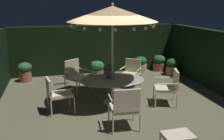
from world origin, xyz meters
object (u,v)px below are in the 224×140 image
object	(u,v)px
patio_chair_north	(75,74)
potted_plant_back_right	(71,70)
potted_plant_right_near	(141,64)
patio_chair_northeast	(56,92)
patio_chair_southeast	(169,85)
centerpiece_planter	(109,70)
patio_chair_east	(125,105)
potted_plant_left_far	(97,68)
patio_chair_south	(131,71)
potted_plant_left_near	(25,71)
patio_umbrella	(112,14)
potted_plant_back_center	(172,67)
potted_plant_front_corner	(159,63)
patio_dining_table	(112,83)
ottoman_footrest	(178,136)

from	to	relation	value
patio_chair_north	potted_plant_back_right	size ratio (longest dim) A/B	1.72
patio_chair_north	potted_plant_right_near	world-z (taller)	patio_chair_north
patio_chair_northeast	patio_chair_southeast	size ratio (longest dim) A/B	0.93
centerpiece_planter	patio_chair_east	xyz separation A→B (m)	(-0.07, -1.77, -0.36)
patio_chair_east	potted_plant_left_far	world-z (taller)	patio_chair_east
patio_chair_south	potted_plant_left_near	xyz separation A→B (m)	(-3.61, 1.51, -0.16)
patio_chair_north	patio_chair_northeast	size ratio (longest dim) A/B	1.08
patio_umbrella	potted_plant_back_center	size ratio (longest dim) A/B	4.20
potted_plant_left_far	centerpiece_planter	bearing A→B (deg)	-93.21
patio_chair_south	patio_umbrella	bearing A→B (deg)	-128.32
potted_plant_left_near	potted_plant_front_corner	size ratio (longest dim) A/B	1.07
potted_plant_right_near	potted_plant_back_center	world-z (taller)	potted_plant_back_center
patio_chair_south	potted_plant_left_near	world-z (taller)	patio_chair_south
patio_dining_table	potted_plant_back_right	size ratio (longest dim) A/B	3.15
centerpiece_planter	patio_chair_east	world-z (taller)	centerpiece_planter
potted_plant_back_center	potted_plant_left_far	size ratio (longest dim) A/B	1.10
centerpiece_planter	ottoman_footrest	distance (m)	2.97
patio_chair_southeast	potted_plant_left_near	world-z (taller)	patio_chair_southeast
patio_umbrella	patio_chair_southeast	bearing A→B (deg)	-18.51
potted_plant_front_corner	potted_plant_left_near	bearing A→B (deg)	-177.76
patio_umbrella	patio_chair_southeast	xyz separation A→B (m)	(1.52, -0.51, -1.95)
potted_plant_left_near	potted_plant_back_center	xyz separation A→B (m)	(5.65, -0.56, -0.04)
potted_plant_left_far	potted_plant_back_right	bearing A→B (deg)	175.29
patio_chair_north	potted_plant_back_right	world-z (taller)	patio_chair_north
potted_plant_right_near	potted_plant_back_center	distance (m)	1.29
patio_chair_south	potted_plant_back_right	xyz separation A→B (m)	(-1.92, 1.62, -0.26)
potted_plant_left_near	potted_plant_back_center	world-z (taller)	potted_plant_left_near
centerpiece_planter	potted_plant_back_right	distance (m)	2.93
potted_plant_back_center	potted_plant_left_far	bearing A→B (deg)	168.70
centerpiece_planter	potted_plant_back_right	bearing A→B (deg)	108.02
patio_chair_southeast	potted_plant_back_center	bearing A→B (deg)	60.91
patio_umbrella	patio_chair_southeast	size ratio (longest dim) A/B	2.79
potted_plant_right_near	patio_chair_north	bearing A→B (deg)	-151.13
patio_dining_table	potted_plant_front_corner	size ratio (longest dim) A/B	2.80
centerpiece_planter	potted_plant_left_near	distance (m)	3.69
patio_umbrella	patio_chair_south	size ratio (longest dim) A/B	2.98
potted_plant_front_corner	potted_plant_back_center	bearing A→B (deg)	-75.28
ottoman_footrest	patio_chair_southeast	bearing A→B (deg)	67.30
patio_chair_north	ottoman_footrest	distance (m)	4.28
patio_umbrella	potted_plant_left_far	bearing A→B (deg)	88.02
patio_umbrella	patio_dining_table	bearing A→B (deg)	-138.34
patio_dining_table	potted_plant_back_right	bearing A→B (deg)	107.98
patio_umbrella	potted_plant_back_right	world-z (taller)	patio_umbrella
patio_chair_north	potted_plant_left_near	bearing A→B (deg)	139.75
patio_dining_table	patio_umbrella	bearing A→B (deg)	41.66
patio_chair_east	potted_plant_right_near	distance (m)	4.97
patio_chair_south	potted_plant_left_far	bearing A→B (deg)	120.15
potted_plant_right_near	potted_plant_front_corner	world-z (taller)	potted_plant_right_near
centerpiece_planter	patio_chair_south	size ratio (longest dim) A/B	0.47
centerpiece_planter	potted_plant_left_far	bearing A→B (deg)	86.79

